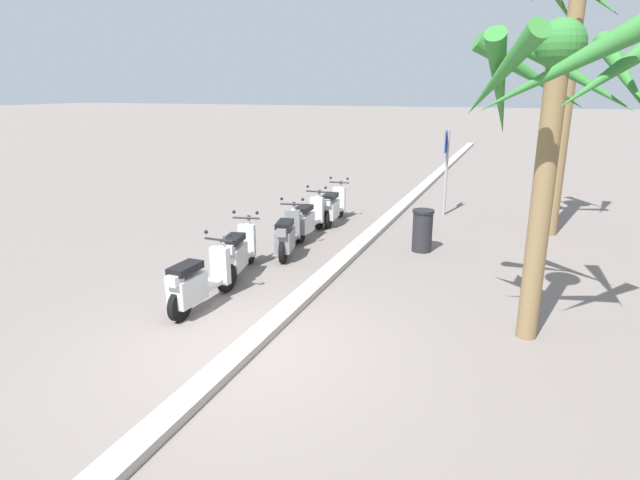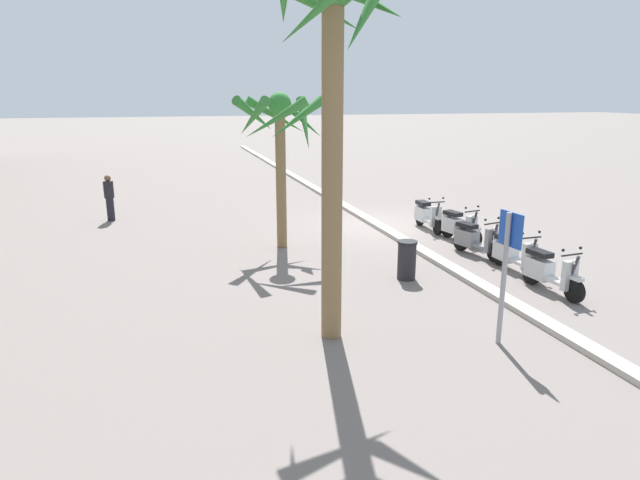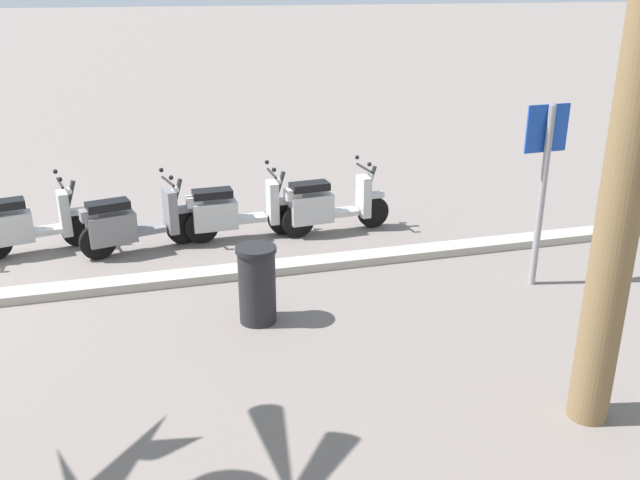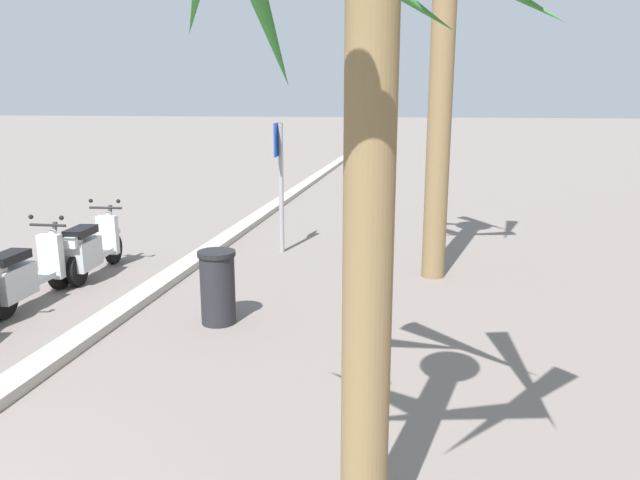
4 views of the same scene
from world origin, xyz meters
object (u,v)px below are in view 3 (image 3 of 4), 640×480
scooter_silver_tail_end (327,205)px  crossing_sign (543,175)px  scooter_grey_mid_rear (131,224)px  scooter_silver_mid_front (26,224)px  scooter_silver_lead_nearest (233,212)px  litter_bin (257,284)px

scooter_silver_tail_end → crossing_sign: size_ratio=0.76×
scooter_grey_mid_rear → scooter_silver_mid_front: size_ratio=1.05×
scooter_silver_lead_nearest → litter_bin: bearing=86.8°
scooter_silver_tail_end → litter_bin: size_ratio=1.92×
scooter_silver_tail_end → crossing_sign: (-2.10, 2.62, 1.04)m
scooter_grey_mid_rear → scooter_silver_mid_front: (1.49, -0.36, 0.01)m
scooter_silver_tail_end → scooter_silver_mid_front: same height
scooter_silver_tail_end → scooter_silver_lead_nearest: 1.50m
scooter_silver_mid_front → litter_bin: 4.19m
scooter_silver_lead_nearest → crossing_sign: crossing_sign is taller
scooter_silver_mid_front → litter_bin: (-2.88, 3.04, 0.02)m
scooter_silver_tail_end → litter_bin: bearing=58.7°
scooter_silver_tail_end → litter_bin: (1.65, 2.71, 0.02)m
scooter_silver_lead_nearest → crossing_sign: size_ratio=0.77×
scooter_silver_mid_front → scooter_silver_tail_end: bearing=175.9°
scooter_silver_mid_front → crossing_sign: (-6.64, 2.95, 1.04)m
scooter_silver_tail_end → scooter_silver_mid_front: 4.55m
scooter_grey_mid_rear → litter_bin: scooter_grey_mid_rear is taller
crossing_sign → litter_bin: bearing=1.4°
litter_bin → crossing_sign: bearing=-178.6°
crossing_sign → litter_bin: 3.89m
scooter_silver_mid_front → litter_bin: size_ratio=1.79×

